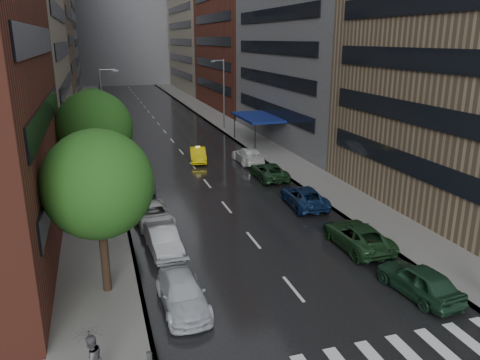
% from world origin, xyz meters
% --- Properties ---
extents(ground, '(220.00, 220.00, 0.00)m').
position_xyz_m(ground, '(0.00, 0.00, 0.00)').
color(ground, gray).
rests_on(ground, ground).
extents(road, '(14.00, 140.00, 0.01)m').
position_xyz_m(road, '(0.00, 50.00, 0.01)').
color(road, black).
rests_on(road, ground).
extents(sidewalk_left, '(4.00, 140.00, 0.15)m').
position_xyz_m(sidewalk_left, '(-9.00, 50.00, 0.07)').
color(sidewalk_left, gray).
rests_on(sidewalk_left, ground).
extents(sidewalk_right, '(4.00, 140.00, 0.15)m').
position_xyz_m(sidewalk_right, '(9.00, 50.00, 0.07)').
color(sidewalk_right, gray).
rests_on(sidewalk_right, ground).
extents(buildings_left, '(8.00, 108.00, 38.00)m').
position_xyz_m(buildings_left, '(-15.00, 58.79, 15.99)').
color(buildings_left, maroon).
rests_on(buildings_left, ground).
extents(buildings_right, '(8.05, 109.10, 36.00)m').
position_xyz_m(buildings_right, '(15.00, 56.70, 15.03)').
color(buildings_right, '#937A5B').
rests_on(buildings_right, ground).
extents(building_far, '(40.00, 14.00, 32.00)m').
position_xyz_m(building_far, '(0.00, 118.00, 16.00)').
color(building_far, slate).
rests_on(building_far, ground).
extents(tree_near, '(4.96, 4.96, 7.91)m').
position_xyz_m(tree_near, '(-8.60, 6.34, 5.41)').
color(tree_near, '#382619').
rests_on(tree_near, ground).
extents(tree_mid, '(5.23, 5.23, 8.34)m').
position_xyz_m(tree_mid, '(-8.60, 18.70, 5.71)').
color(tree_mid, '#382619').
rests_on(tree_mid, ground).
extents(tree_far, '(4.52, 4.52, 7.20)m').
position_xyz_m(tree_far, '(-8.60, 31.86, 4.92)').
color(tree_far, '#382619').
rests_on(tree_far, ground).
extents(taxi, '(2.14, 4.43, 1.40)m').
position_xyz_m(taxi, '(0.84, 29.41, 0.70)').
color(taxi, yellow).
rests_on(taxi, ground).
extents(parked_cars_left, '(2.53, 22.31, 1.46)m').
position_xyz_m(parked_cars_left, '(-5.40, 12.13, 0.69)').
color(parked_cars_left, silver).
rests_on(parked_cars_left, ground).
extents(parked_cars_right, '(2.77, 30.69, 1.54)m').
position_xyz_m(parked_cars_right, '(5.40, 15.00, 0.73)').
color(parked_cars_right, '#1A3A26').
rests_on(parked_cars_right, ground).
extents(ped_black_umbrella, '(1.13, 1.10, 2.09)m').
position_xyz_m(ped_black_umbrella, '(-9.30, -0.01, 1.38)').
color(ped_black_umbrella, '#57565C').
rests_on(ped_black_umbrella, sidewalk_left).
extents(street_lamp_left, '(1.74, 0.22, 9.00)m').
position_xyz_m(street_lamp_left, '(-7.72, 30.00, 4.89)').
color(street_lamp_left, gray).
rests_on(street_lamp_left, sidewalk_left).
extents(street_lamp_right, '(1.74, 0.22, 9.00)m').
position_xyz_m(street_lamp_right, '(7.72, 45.00, 4.89)').
color(street_lamp_right, gray).
rests_on(street_lamp_right, sidewalk_right).
extents(awning, '(4.00, 8.00, 3.12)m').
position_xyz_m(awning, '(8.98, 35.00, 3.13)').
color(awning, navy).
rests_on(awning, sidewalk_right).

